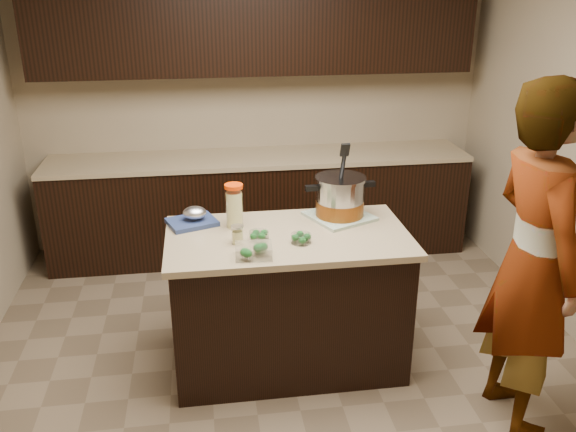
% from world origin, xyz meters
% --- Properties ---
extents(ground_plane, '(4.00, 4.00, 0.00)m').
position_xyz_m(ground_plane, '(0.00, 0.00, 0.00)').
color(ground_plane, brown).
rests_on(ground_plane, ground).
extents(room_shell, '(4.04, 4.04, 2.72)m').
position_xyz_m(room_shell, '(0.00, 0.00, 1.71)').
color(room_shell, tan).
rests_on(room_shell, ground).
extents(back_cabinets, '(3.60, 0.63, 2.33)m').
position_xyz_m(back_cabinets, '(0.00, 1.74, 0.94)').
color(back_cabinets, black).
rests_on(back_cabinets, ground).
extents(island, '(1.46, 0.81, 0.90)m').
position_xyz_m(island, '(0.00, 0.00, 0.45)').
color(island, black).
rests_on(island, ground).
extents(dish_towel, '(0.48, 0.48, 0.02)m').
position_xyz_m(dish_towel, '(0.37, 0.22, 0.91)').
color(dish_towel, '#568060').
rests_on(dish_towel, island).
extents(stock_pot, '(0.45, 0.34, 0.46)m').
position_xyz_m(stock_pot, '(0.37, 0.22, 1.03)').
color(stock_pot, '#B7B7BC').
rests_on(stock_pot, dish_towel).
extents(lemonade_pitcher, '(0.12, 0.12, 0.27)m').
position_xyz_m(lemonade_pitcher, '(-0.31, 0.17, 1.03)').
color(lemonade_pitcher, '#D2CA80').
rests_on(lemonade_pitcher, island).
extents(mason_jar, '(0.08, 0.08, 0.12)m').
position_xyz_m(mason_jar, '(-0.31, -0.08, 0.95)').
color(mason_jar, '#D2CA80').
rests_on(mason_jar, island).
extents(broccoli_tub_left, '(0.13, 0.13, 0.05)m').
position_xyz_m(broccoli_tub_left, '(-0.18, -0.05, 0.93)').
color(broccoli_tub_left, silver).
rests_on(broccoli_tub_left, island).
extents(broccoli_tub_right, '(0.14, 0.14, 0.06)m').
position_xyz_m(broccoli_tub_right, '(0.06, -0.13, 0.93)').
color(broccoli_tub_right, silver).
rests_on(broccoli_tub_right, island).
extents(broccoli_tub_rect, '(0.21, 0.16, 0.07)m').
position_xyz_m(broccoli_tub_rect, '(-0.23, -0.28, 0.93)').
color(broccoli_tub_rect, silver).
rests_on(broccoli_tub_rect, island).
extents(blue_tray, '(0.35, 0.31, 0.11)m').
position_xyz_m(blue_tray, '(-0.56, 0.25, 0.94)').
color(blue_tray, navy).
rests_on(blue_tray, island).
extents(person, '(0.47, 0.71, 1.93)m').
position_xyz_m(person, '(1.18, -0.70, 0.96)').
color(person, gray).
rests_on(person, ground).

